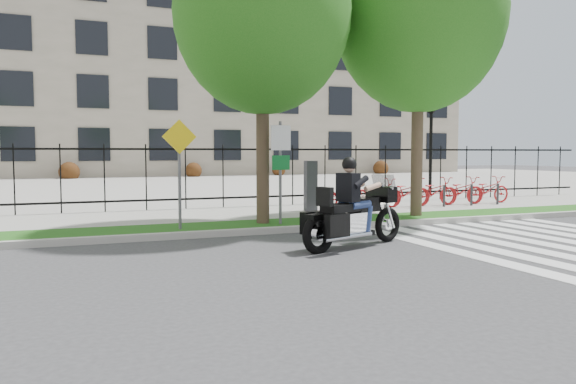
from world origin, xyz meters
name	(u,v)px	position (x,y,z in m)	size (l,w,h in m)	color
ground	(370,265)	(0.00, 0.00, 0.00)	(120.00, 120.00, 0.00)	#333335
curb	(281,230)	(0.00, 4.10, 0.07)	(60.00, 0.20, 0.15)	#A3A19A
grass_verge	(269,226)	(0.00, 4.95, 0.07)	(60.00, 1.50, 0.15)	#1A5415
sidewalk	(239,215)	(0.00, 7.45, 0.07)	(60.00, 3.50, 0.15)	gray
plaza	(150,185)	(0.00, 25.00, 0.05)	(80.00, 34.00, 0.10)	gray
iron_fence	(223,176)	(0.00, 9.20, 1.15)	(30.00, 0.06, 2.00)	black
office_building	(115,63)	(0.00, 44.92, 9.97)	(60.00, 21.90, 20.15)	gray
lamp_post_right	(431,122)	(10.00, 12.00, 3.21)	(1.06, 0.70, 4.25)	black
street_tree_1	(262,12)	(-0.16, 4.95, 5.29)	(4.32, 4.32, 7.64)	#3E2E21
street_tree_2	(419,14)	(4.36, 4.95, 5.66)	(4.66, 4.66, 8.20)	#3E2E21
bike_share_station	(419,192)	(6.03, 7.20, 0.62)	(7.76, 0.85, 1.50)	#2D2D33
sign_pole_regulatory	(281,159)	(0.17, 4.58, 1.74)	(0.50, 0.09, 2.50)	#59595B
sign_pole_warning	(179,159)	(-2.29, 4.58, 1.74)	(0.78, 0.09, 2.49)	#59595B
motorcycle_rider	(354,211)	(0.62, 1.70, 0.72)	(2.71, 1.37, 2.18)	black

